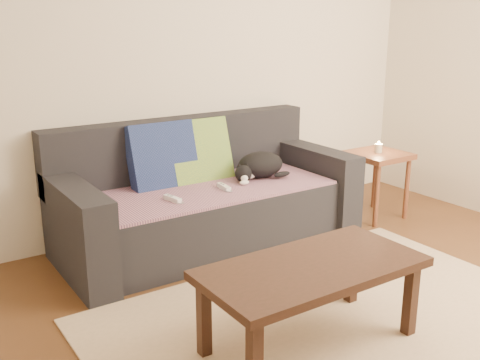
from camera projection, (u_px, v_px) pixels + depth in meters
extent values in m
plane|color=brown|center=(363.00, 340.00, 2.83)|extent=(4.50, 4.50, 0.00)
cube|color=beige|center=(173.00, 57.00, 4.08)|extent=(4.50, 0.04, 2.60)
cube|color=#232328|center=(211.00, 217.00, 3.98)|extent=(1.70, 0.78, 0.42)
cube|color=#232328|center=(182.00, 147.00, 4.18)|extent=(2.10, 0.18, 0.45)
cube|color=#232328|center=(78.00, 233.00, 3.45)|extent=(0.20, 0.90, 0.60)
cube|color=#232328|center=(313.00, 184.00, 4.46)|extent=(0.20, 0.90, 0.60)
cube|color=#47294D|center=(212.00, 188.00, 3.90)|extent=(1.66, 0.74, 0.02)
cube|color=navy|center=(163.00, 158.00, 3.93)|extent=(0.48, 0.25, 0.50)
cube|color=#0C4C46|center=(199.00, 152.00, 4.08)|extent=(0.48, 0.26, 0.49)
ellipsoid|color=black|center=(261.00, 165.00, 4.13)|extent=(0.42, 0.37, 0.19)
sphere|color=black|center=(243.00, 174.00, 4.00)|extent=(0.16, 0.16, 0.12)
sphere|color=white|center=(244.00, 178.00, 3.96)|extent=(0.07, 0.07, 0.05)
ellipsoid|color=black|center=(282.00, 174.00, 4.09)|extent=(0.15, 0.09, 0.04)
cube|color=white|center=(172.00, 199.00, 3.59)|extent=(0.06, 0.15, 0.03)
cube|color=white|center=(224.00, 187.00, 3.85)|extent=(0.05, 0.15, 0.03)
cube|color=brown|center=(378.00, 155.00, 4.49)|extent=(0.43, 0.43, 0.04)
cylinder|color=brown|center=(377.00, 196.00, 4.33)|extent=(0.04, 0.04, 0.50)
cylinder|color=brown|center=(407.00, 189.00, 4.51)|extent=(0.04, 0.04, 0.50)
cylinder|color=brown|center=(345.00, 186.00, 4.61)|extent=(0.04, 0.04, 0.50)
cylinder|color=brown|center=(375.00, 179.00, 4.79)|extent=(0.04, 0.04, 0.50)
cylinder|color=beige|center=(378.00, 148.00, 4.47)|extent=(0.06, 0.06, 0.07)
sphere|color=#FFBF59|center=(379.00, 143.00, 4.46)|extent=(0.02, 0.02, 0.02)
cube|color=tan|center=(342.00, 326.00, 2.95)|extent=(2.50, 1.80, 0.01)
cube|color=#311A13|center=(312.00, 268.00, 2.68)|extent=(1.09, 0.55, 0.04)
cube|color=#311A13|center=(410.00, 300.00, 2.83)|extent=(0.05, 0.05, 0.39)
cube|color=#311A13|center=(204.00, 319.00, 2.65)|extent=(0.05, 0.05, 0.39)
cube|color=#311A13|center=(352.00, 271.00, 3.16)|extent=(0.05, 0.05, 0.39)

